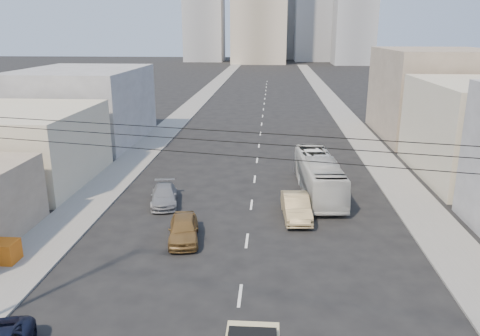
# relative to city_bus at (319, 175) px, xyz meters

# --- Properties ---
(sidewalk_left) EXTENTS (3.50, 180.00, 0.12)m
(sidewalk_left) POSITION_rel_city_bus_xyz_m (-16.72, 47.27, -1.40)
(sidewalk_left) COLOR gray
(sidewalk_left) RESTS_ON ground
(sidewalk_right) EXTENTS (3.50, 180.00, 0.12)m
(sidewalk_right) POSITION_rel_city_bus_xyz_m (6.78, 47.27, -1.40)
(sidewalk_right) COLOR gray
(sidewalk_right) RESTS_ON ground
(lane_dashes) EXTENTS (0.15, 104.00, 0.01)m
(lane_dashes) POSITION_rel_city_bus_xyz_m (-4.97, 30.27, -1.46)
(lane_dashes) COLOR silver
(lane_dashes) RESTS_ON ground
(city_bus) EXTENTS (3.23, 10.64, 2.92)m
(city_bus) POSITION_rel_city_bus_xyz_m (0.00, 0.00, 0.00)
(city_bus) COLOR silver
(city_bus) RESTS_ON ground
(sedan_brown) EXTENTS (2.36, 4.49, 1.46)m
(sedan_brown) POSITION_rel_city_bus_xyz_m (-8.73, -8.90, -0.73)
(sedan_brown) COLOR brown
(sedan_brown) RESTS_ON ground
(sedan_tan) EXTENTS (2.01, 4.89, 1.58)m
(sedan_tan) POSITION_rel_city_bus_xyz_m (-1.91, -4.97, -0.67)
(sedan_tan) COLOR tan
(sedan_tan) RESTS_ON ground
(sedan_grey) EXTENTS (2.60, 4.68, 1.28)m
(sedan_grey) POSITION_rel_city_bus_xyz_m (-11.24, -3.00, -0.82)
(sedan_grey) COLOR gray
(sedan_grey) RESTS_ON ground
(overhead_wires) EXTENTS (23.01, 5.02, 0.72)m
(overhead_wires) POSITION_rel_city_bus_xyz_m (-4.97, -21.23, 7.51)
(overhead_wires) COLOR black
(overhead_wires) RESTS_ON ground
(crate_stack) EXTENTS (1.80, 1.20, 1.14)m
(crate_stack) POSITION_rel_city_bus_xyz_m (-17.97, -12.41, -0.77)
(crate_stack) COLOR #BF5911
(crate_stack) RESTS_ON sidewalk_left
(bldg_right_far) EXTENTS (12.00, 16.00, 10.00)m
(bldg_right_far) POSITION_rel_city_bus_xyz_m (15.03, 21.27, 3.54)
(bldg_right_far) COLOR gray
(bldg_right_far) RESTS_ON ground
(bldg_left_mid) EXTENTS (11.00, 12.00, 6.00)m
(bldg_left_mid) POSITION_rel_city_bus_xyz_m (-23.97, 1.27, 1.54)
(bldg_left_mid) COLOR beige
(bldg_left_mid) RESTS_ON ground
(bldg_left_far) EXTENTS (12.00, 16.00, 8.00)m
(bldg_left_far) POSITION_rel_city_bus_xyz_m (-24.47, 16.27, 2.54)
(bldg_left_far) COLOR gray
(bldg_left_far) RESTS_ON ground
(midrise_ne) EXTENTS (16.00, 16.00, 40.00)m
(midrise_ne) POSITION_rel_city_bus_xyz_m (13.03, 162.27, 18.54)
(midrise_ne) COLOR #94979C
(midrise_ne) RESTS_ON ground
(midrise_nw) EXTENTS (15.00, 15.00, 34.00)m
(midrise_nw) POSITION_rel_city_bus_xyz_m (-30.97, 157.27, 15.54)
(midrise_nw) COLOR #94979C
(midrise_nw) RESTS_ON ground
(midrise_back) EXTENTS (18.00, 18.00, 44.00)m
(midrise_back) POSITION_rel_city_bus_xyz_m (1.03, 177.27, 20.54)
(midrise_back) COLOR gray
(midrise_back) RESTS_ON ground
(midrise_east) EXTENTS (14.00, 14.00, 28.00)m
(midrise_east) POSITION_rel_city_bus_xyz_m (25.03, 142.27, 12.54)
(midrise_east) COLOR #94979C
(midrise_east) RESTS_ON ground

